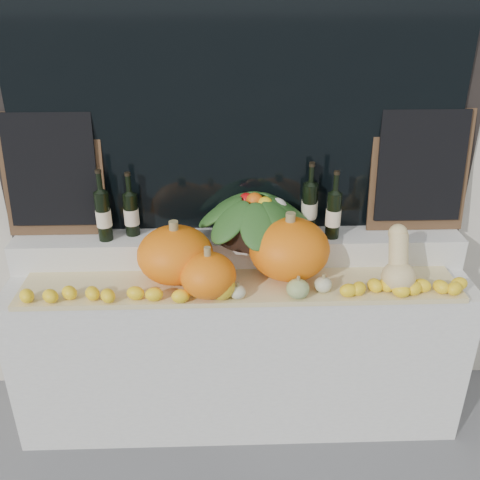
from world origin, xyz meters
name	(u,v)px	position (x,y,z in m)	size (l,w,h in m)	color
display_sill	(240,346)	(0.00, 1.52, 0.44)	(2.30, 0.55, 0.88)	silver
rear_tier	(239,248)	(0.00, 1.68, 0.96)	(2.30, 0.25, 0.16)	silver
straw_bedding	(240,287)	(0.00, 1.40, 0.89)	(2.10, 0.32, 0.03)	tan
pumpkin_left	(175,255)	(-0.31, 1.46, 1.04)	(0.37, 0.37, 0.27)	orange
pumpkin_right	(289,249)	(0.24, 1.48, 1.05)	(0.39, 0.39, 0.30)	orange
pumpkin_center	(208,275)	(-0.15, 1.31, 1.01)	(0.26, 0.26, 0.21)	orange
butternut_squash	(398,265)	(0.74, 1.36, 1.03)	(0.16, 0.21, 0.30)	#E0C283
decorative_gourds	(248,287)	(0.03, 1.29, 0.96)	(0.59, 0.15, 0.16)	#3B6E21
lemon_heap	(241,291)	(0.00, 1.29, 0.94)	(2.20, 0.16, 0.06)	yellow
produce_bowl	(255,215)	(0.08, 1.66, 1.16)	(0.61, 0.61, 0.24)	black
wine_bottle_far_left	(103,215)	(-0.67, 1.64, 1.17)	(0.08, 0.08, 0.37)	black
wine_bottle_near_left	(131,214)	(-0.54, 1.70, 1.16)	(0.08, 0.08, 0.33)	black
wine_bottle_tall	(310,206)	(0.37, 1.74, 1.17)	(0.08, 0.08, 0.36)	black
wine_bottle_near_right	(309,207)	(0.36, 1.71, 1.17)	(0.08, 0.08, 0.37)	black
wine_bottle_far_right	(333,214)	(0.47, 1.63, 1.16)	(0.08, 0.08, 0.35)	black
chalkboard_left	(52,173)	(-0.92, 1.74, 1.36)	(0.50, 0.11, 0.62)	#4C331E
chalkboard_right	(420,169)	(0.92, 1.74, 1.36)	(0.50, 0.11, 0.62)	#4C331E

